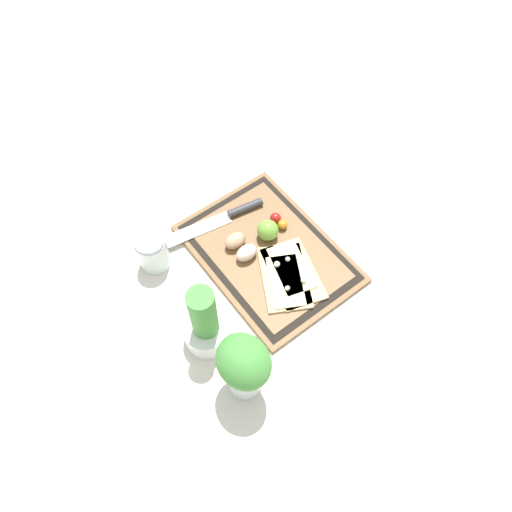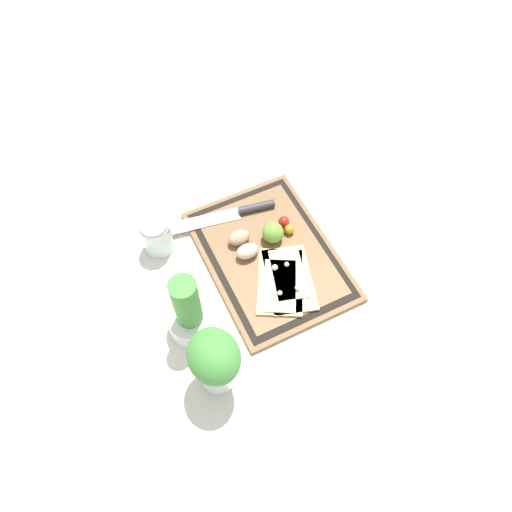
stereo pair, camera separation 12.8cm
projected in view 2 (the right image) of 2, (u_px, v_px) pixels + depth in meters
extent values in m
plane|color=silver|center=(270.00, 257.00, 1.32)|extent=(6.00, 6.00, 0.00)
cube|color=brown|center=(270.00, 256.00, 1.32)|extent=(0.45, 0.32, 0.01)
cube|color=black|center=(270.00, 254.00, 1.31)|extent=(0.42, 0.30, 0.00)
cube|color=brown|center=(270.00, 254.00, 1.31)|extent=(0.39, 0.27, 0.00)
cube|color=#DBBC7F|center=(289.00, 279.00, 1.26)|extent=(0.21, 0.16, 0.01)
cube|color=beige|center=(288.00, 274.00, 1.27)|extent=(0.17, 0.12, 0.00)
sphere|color=silver|center=(298.00, 288.00, 1.24)|extent=(0.02, 0.02, 0.02)
sphere|color=silver|center=(287.00, 264.00, 1.27)|extent=(0.01, 0.01, 0.01)
cube|color=#DBBC7F|center=(280.00, 282.00, 1.26)|extent=(0.22, 0.19, 0.01)
cube|color=beige|center=(280.00, 286.00, 1.25)|extent=(0.17, 0.14, 0.00)
sphere|color=silver|center=(275.00, 268.00, 1.27)|extent=(0.02, 0.02, 0.02)
sphere|color=silver|center=(280.00, 293.00, 1.23)|extent=(0.01, 0.01, 0.01)
cube|color=silver|center=(201.00, 222.00, 1.36)|extent=(0.08, 0.22, 0.00)
cylinder|color=#38383D|center=(257.00, 207.00, 1.37)|extent=(0.04, 0.10, 0.02)
ellipsoid|color=tan|center=(239.00, 238.00, 1.31)|extent=(0.04, 0.06, 0.04)
ellipsoid|color=beige|center=(247.00, 251.00, 1.29)|extent=(0.04, 0.06, 0.04)
sphere|color=#70A838|center=(273.00, 233.00, 1.31)|extent=(0.06, 0.06, 0.06)
sphere|color=red|center=(284.00, 222.00, 1.34)|extent=(0.03, 0.03, 0.03)
sphere|color=orange|center=(289.00, 229.00, 1.33)|extent=(0.03, 0.03, 0.03)
cylinder|color=white|center=(192.00, 322.00, 1.19)|extent=(0.11, 0.11, 0.06)
cylinder|color=#47933D|center=(187.00, 305.00, 1.11)|extent=(0.06, 0.06, 0.19)
cylinder|color=silver|center=(157.00, 236.00, 1.30)|extent=(0.08, 0.08, 0.10)
cylinder|color=olive|center=(159.00, 242.00, 1.32)|extent=(0.07, 0.07, 0.03)
cylinder|color=silver|center=(153.00, 224.00, 1.25)|extent=(0.08, 0.08, 0.01)
cylinder|color=silver|center=(217.00, 372.00, 1.11)|extent=(0.08, 0.08, 0.10)
ellipsoid|color=#47933D|center=(214.00, 356.00, 1.02)|extent=(0.13, 0.11, 0.10)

